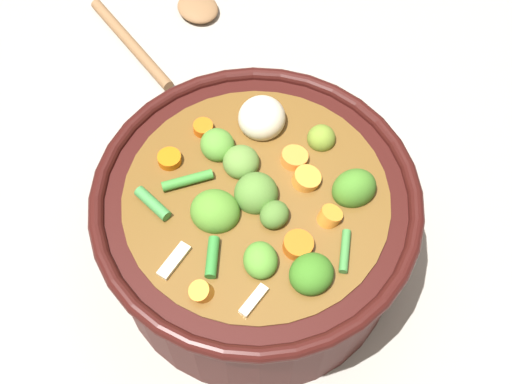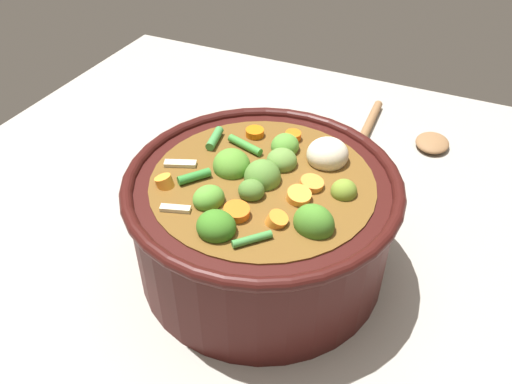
% 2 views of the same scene
% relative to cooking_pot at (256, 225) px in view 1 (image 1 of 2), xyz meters
% --- Properties ---
extents(ground_plane, '(1.10, 1.10, 0.00)m').
position_rel_cooking_pot_xyz_m(ground_plane, '(-0.00, 0.00, -0.07)').
color(ground_plane, '#9E998E').
extents(cooking_pot, '(0.31, 0.31, 0.16)m').
position_rel_cooking_pot_xyz_m(cooking_pot, '(0.00, 0.00, 0.00)').
color(cooking_pot, '#38110F').
rests_on(cooking_pot, ground_plane).
extents(wooden_spoon, '(0.19, 0.15, 0.02)m').
position_rel_cooking_pot_xyz_m(wooden_spoon, '(0.35, -0.10, -0.06)').
color(wooden_spoon, olive).
rests_on(wooden_spoon, ground_plane).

